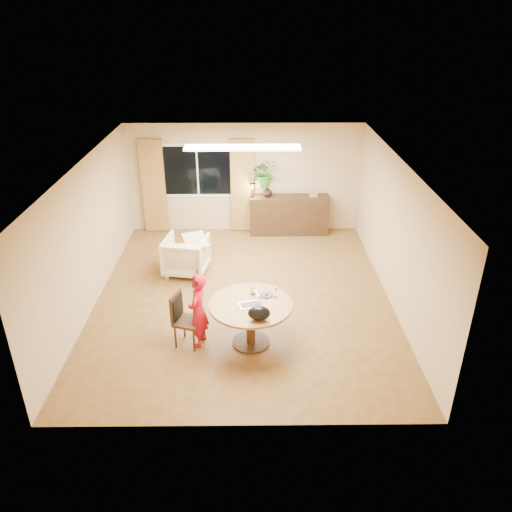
{
  "coord_description": "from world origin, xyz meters",
  "views": [
    {
      "loc": [
        0.16,
        -8.13,
        4.95
      ],
      "look_at": [
        0.24,
        -0.2,
        0.97
      ],
      "focal_mm": 35.0,
      "sensor_mm": 36.0,
      "label": 1
    }
  ],
  "objects_px": {
    "dining_chair": "(188,320)",
    "child": "(198,310)",
    "dining_table": "(251,312)",
    "armchair": "(186,255)",
    "sideboard": "(289,215)"
  },
  "relations": [
    {
      "from": "dining_chair",
      "to": "sideboard",
      "type": "relative_size",
      "value": 0.49
    },
    {
      "from": "child",
      "to": "armchair",
      "type": "height_order",
      "value": "child"
    },
    {
      "from": "dining_chair",
      "to": "armchair",
      "type": "height_order",
      "value": "dining_chair"
    },
    {
      "from": "dining_chair",
      "to": "child",
      "type": "xyz_separation_m",
      "value": [
        0.17,
        0.01,
        0.18
      ]
    },
    {
      "from": "dining_chair",
      "to": "dining_table",
      "type": "bearing_deg",
      "value": 18.84
    },
    {
      "from": "dining_table",
      "to": "armchair",
      "type": "distance_m",
      "value": 2.8
    },
    {
      "from": "dining_table",
      "to": "armchair",
      "type": "relative_size",
      "value": 1.54
    },
    {
      "from": "dining_table",
      "to": "sideboard",
      "type": "xyz_separation_m",
      "value": [
        0.92,
        4.46,
        -0.13
      ]
    },
    {
      "from": "dining_chair",
      "to": "child",
      "type": "height_order",
      "value": "child"
    },
    {
      "from": "armchair",
      "to": "sideboard",
      "type": "relative_size",
      "value": 0.46
    },
    {
      "from": "armchair",
      "to": "dining_table",
      "type": "bearing_deg",
      "value": 127.7
    },
    {
      "from": "child",
      "to": "sideboard",
      "type": "bearing_deg",
      "value": 171.82
    },
    {
      "from": "dining_table",
      "to": "sideboard",
      "type": "bearing_deg",
      "value": 78.34
    },
    {
      "from": "dining_chair",
      "to": "sideboard",
      "type": "distance_m",
      "value": 4.86
    },
    {
      "from": "sideboard",
      "to": "dining_table",
      "type": "bearing_deg",
      "value": -101.66
    }
  ]
}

